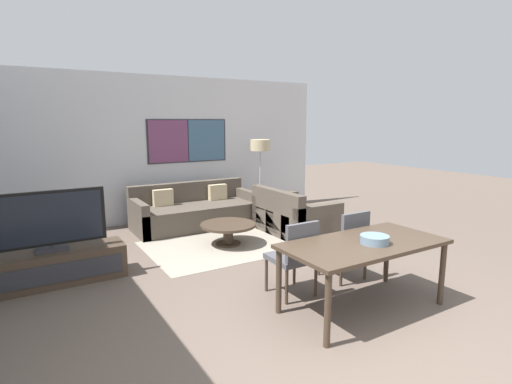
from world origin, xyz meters
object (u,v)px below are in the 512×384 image
at_px(sofa_main, 195,212).
at_px(sofa_side, 292,218).
at_px(floor_lamp, 260,150).
at_px(coffee_table, 228,229).
at_px(tv_console, 53,267).
at_px(television, 49,221).
at_px(fruit_bowl, 375,239).
at_px(dining_chair_left, 295,254).
at_px(dining_table, 364,249).
at_px(dining_chair_centre, 347,241).

height_order(sofa_main, sofa_side, same).
bearing_deg(floor_lamp, coffee_table, -137.46).
distance_m(tv_console, floor_lamp, 4.37).
height_order(television, fruit_bowl, television).
distance_m(sofa_main, sofa_side, 1.85).
relative_size(sofa_main, fruit_bowl, 7.86).
distance_m(sofa_side, floor_lamp, 1.68).
height_order(television, sofa_main, television).
bearing_deg(dining_chair_left, coffee_table, 83.55).
distance_m(television, fruit_bowl, 3.71).
relative_size(television, fruit_bowl, 4.35).
distance_m(sofa_side, coffee_table, 1.27).
bearing_deg(dining_table, dining_chair_centre, 57.73).
bearing_deg(sofa_main, dining_chair_centre, -79.92).
xyz_separation_m(tv_console, floor_lamp, (3.91, 1.57, 1.16)).
distance_m(dining_chair_centre, floor_lamp, 3.51).
bearing_deg(television, dining_table, -41.64).
xyz_separation_m(tv_console, sofa_main, (2.51, 1.65, 0.06)).
distance_m(television, dining_chair_left, 2.91).
xyz_separation_m(television, floor_lamp, (3.91, 1.56, 0.59)).
bearing_deg(sofa_side, dining_table, 158.04).
bearing_deg(tv_console, coffee_table, 6.40).
height_order(sofa_main, dining_table, sofa_main).
bearing_deg(sofa_main, dining_chair_left, -93.90).
distance_m(tv_console, dining_chair_left, 2.91).
height_order(television, coffee_table, television).
relative_size(sofa_main, dining_chair_centre, 2.61).
bearing_deg(floor_lamp, television, -158.20).
bearing_deg(fruit_bowl, dining_chair_left, 123.73).
bearing_deg(dining_table, coffee_table, 93.92).
distance_m(television, dining_table, 3.61).
bearing_deg(dining_chair_centre, dining_table, -122.27).
height_order(sofa_side, dining_chair_left, dining_chair_left).
distance_m(television, coffee_table, 2.58).
xyz_separation_m(sofa_side, dining_chair_centre, (-0.67, -2.04, 0.23)).
distance_m(sofa_main, dining_chair_left, 3.45).
bearing_deg(coffee_table, television, -173.61).
xyz_separation_m(coffee_table, dining_chair_centre, (0.60, -2.02, 0.24)).
height_order(coffee_table, dining_chair_centre, dining_chair_centre).
distance_m(tv_console, dining_chair_centre, 3.58).
xyz_separation_m(sofa_side, dining_table, (-1.09, -2.70, 0.39)).
bearing_deg(floor_lamp, sofa_main, 176.70).
bearing_deg(dining_chair_centre, sofa_main, 100.08).
bearing_deg(fruit_bowl, sofa_main, 93.22).
distance_m(coffee_table, dining_table, 2.71).
bearing_deg(tv_console, floor_lamp, 21.81).
distance_m(tv_console, sofa_side, 3.80).
relative_size(dining_table, dining_chair_left, 1.97).
bearing_deg(floor_lamp, tv_console, -158.19).
relative_size(tv_console, fruit_bowl, 5.66).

